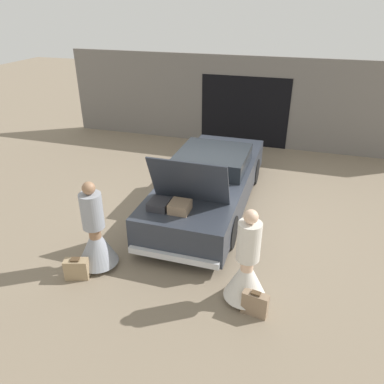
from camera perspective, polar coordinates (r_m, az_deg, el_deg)
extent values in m
plane|color=#7F705B|center=(8.80, 2.58, -1.99)|extent=(40.00, 40.00, 0.00)
cube|color=slate|center=(12.31, 8.11, 13.44)|extent=(12.00, 0.12, 2.80)
cube|color=black|center=(12.31, 7.95, 12.01)|extent=(2.80, 0.02, 2.20)
cube|color=#2D333D|center=(8.56, 2.65, 1.03)|extent=(1.77, 4.87, 0.68)
cube|color=#1E2328|center=(8.60, 3.22, 5.04)|extent=(1.55, 1.56, 0.39)
cylinder|color=black|center=(10.16, 0.36, 4.28)|extent=(0.18, 0.66, 0.66)
cylinder|color=black|center=(9.85, 9.47, 3.13)|extent=(0.18, 0.66, 0.66)
cylinder|color=black|center=(7.67, -6.10, -4.08)|extent=(0.18, 0.66, 0.66)
cylinder|color=black|center=(7.26, 5.89, -6.07)|extent=(0.18, 0.66, 0.66)
cube|color=silver|center=(6.67, -2.93, -9.89)|extent=(1.68, 0.10, 0.12)
cube|color=#2D333D|center=(6.87, -0.50, 1.63)|extent=(1.50, 0.43, 0.95)
cube|color=#2D2D33|center=(6.93, -5.03, -1.91)|extent=(0.37, 0.39, 0.15)
cube|color=#8C7259|center=(6.80, -1.86, -2.27)|extent=(0.37, 0.38, 0.19)
cylinder|color=#997051|center=(6.91, -14.30, -8.02)|extent=(0.21, 0.21, 0.81)
cone|color=#9399A3|center=(6.89, -14.34, -7.75)|extent=(0.72, 0.72, 0.73)
cylinder|color=#9399A3|center=(6.53, -15.02, -2.81)|extent=(0.38, 0.38, 0.64)
sphere|color=#997051|center=(6.33, -15.49, 0.57)|extent=(0.22, 0.22, 0.22)
cylinder|color=beige|center=(6.08, 8.19, -13.00)|extent=(0.20, 0.20, 0.80)
cone|color=silver|center=(6.06, 8.22, -12.71)|extent=(0.68, 0.68, 0.72)
cylinder|color=silver|center=(5.65, 8.67, -7.44)|extent=(0.36, 0.36, 0.63)
sphere|color=beige|center=(5.42, 8.98, -3.74)|extent=(0.22, 0.22, 0.22)
cube|color=#9E8460|center=(6.86, -17.16, -11.12)|extent=(0.44, 0.30, 0.37)
cube|color=#4C3823|center=(6.73, -17.40, -9.76)|extent=(0.17, 0.15, 0.02)
cube|color=#8C7259|center=(6.00, 9.57, -16.46)|extent=(0.42, 0.21, 0.39)
cube|color=#4C3823|center=(5.86, 9.73, -14.94)|extent=(0.15, 0.11, 0.02)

